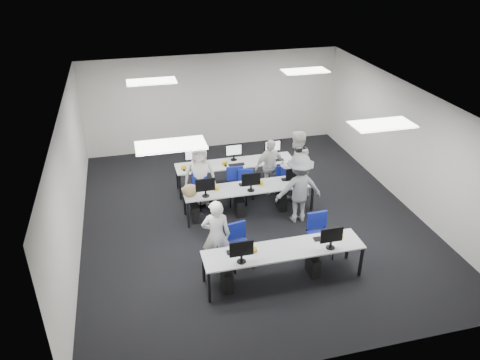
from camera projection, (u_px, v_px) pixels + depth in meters
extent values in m
plane|color=black|center=(251.00, 217.00, 11.52)|extent=(9.00, 9.00, 0.00)
plane|color=white|center=(252.00, 99.00, 10.11)|extent=(9.00, 9.00, 0.00)
cube|color=silver|center=(213.00, 102.00, 14.67)|extent=(8.00, 0.02, 3.00)
cube|color=silver|center=(332.00, 289.00, 6.96)|extent=(8.00, 0.02, 3.00)
cube|color=silver|center=(71.00, 182.00, 9.95)|extent=(0.02, 9.00, 3.00)
cube|color=silver|center=(405.00, 145.00, 11.68)|extent=(0.02, 9.00, 3.00)
cube|color=white|center=(171.00, 145.00, 7.97)|extent=(1.20, 0.60, 0.02)
cube|color=white|center=(382.00, 124.00, 8.84)|extent=(1.20, 0.60, 0.02)
cube|color=white|center=(151.00, 81.00, 11.40)|extent=(1.20, 0.60, 0.02)
cube|color=white|center=(305.00, 71.00, 12.27)|extent=(1.20, 0.60, 0.02)
cube|color=silver|center=(284.00, 250.00, 9.13)|extent=(3.20, 0.70, 0.03)
cube|color=black|center=(209.00, 287.00, 8.71)|extent=(0.05, 0.05, 0.70)
cube|color=black|center=(203.00, 267.00, 9.22)|extent=(0.05, 0.05, 0.70)
cube|color=black|center=(361.00, 262.00, 9.38)|extent=(0.05, 0.05, 0.70)
cube|color=black|center=(348.00, 245.00, 9.89)|extent=(0.05, 0.05, 0.70)
cube|color=silver|center=(249.00, 188.00, 11.36)|extent=(3.20, 0.70, 0.03)
cube|color=black|center=(188.00, 215.00, 10.93)|extent=(0.05, 0.05, 0.70)
cube|color=black|center=(185.00, 202.00, 11.45)|extent=(0.05, 0.05, 0.70)
cube|color=black|center=(312.00, 199.00, 11.61)|extent=(0.05, 0.05, 0.70)
cube|color=black|center=(303.00, 187.00, 12.12)|extent=(0.05, 0.05, 0.70)
cube|color=silver|center=(235.00, 163.00, 12.55)|extent=(3.20, 0.70, 0.03)
cube|color=black|center=(180.00, 187.00, 12.13)|extent=(0.05, 0.05, 0.70)
cube|color=black|center=(177.00, 177.00, 12.65)|extent=(0.05, 0.05, 0.70)
cube|color=black|center=(293.00, 174.00, 12.80)|extent=(0.05, 0.05, 0.70)
cube|color=black|center=(286.00, 164.00, 13.32)|extent=(0.05, 0.05, 0.70)
cube|color=#0B399B|center=(241.00, 249.00, 8.63)|extent=(0.46, 0.04, 0.32)
cube|color=black|center=(237.00, 251.00, 9.04)|extent=(0.42, 0.14, 0.02)
ellipsoid|color=black|center=(252.00, 249.00, 9.10)|extent=(0.07, 0.10, 0.04)
cube|color=black|center=(227.00, 279.00, 9.12)|extent=(0.18, 0.40, 0.42)
cube|color=white|center=(332.00, 235.00, 9.02)|extent=(0.46, 0.04, 0.32)
cube|color=black|center=(324.00, 238.00, 9.43)|extent=(0.42, 0.14, 0.02)
ellipsoid|color=black|center=(338.00, 236.00, 9.49)|extent=(0.07, 0.10, 0.04)
cube|color=black|center=(313.00, 265.00, 9.51)|extent=(0.18, 0.40, 0.42)
cube|color=white|center=(205.00, 185.00, 10.82)|extent=(0.46, 0.04, 0.32)
cube|color=black|center=(203.00, 189.00, 11.22)|extent=(0.42, 0.14, 0.02)
ellipsoid|color=black|center=(215.00, 188.00, 11.29)|extent=(0.07, 0.10, 0.04)
cube|color=black|center=(195.00, 212.00, 11.30)|extent=(0.18, 0.40, 0.42)
cube|color=white|center=(251.00, 179.00, 11.05)|extent=(0.46, 0.04, 0.32)
cube|color=black|center=(247.00, 184.00, 11.46)|extent=(0.42, 0.14, 0.02)
ellipsoid|color=black|center=(259.00, 182.00, 11.52)|extent=(0.07, 0.10, 0.04)
cube|color=black|center=(239.00, 207.00, 11.54)|extent=(0.18, 0.40, 0.42)
cube|color=white|center=(295.00, 174.00, 11.29)|extent=(0.46, 0.04, 0.32)
cube|color=black|center=(290.00, 179.00, 11.70)|extent=(0.42, 0.14, 0.02)
ellipsoid|color=black|center=(301.00, 177.00, 11.76)|extent=(0.07, 0.10, 0.04)
cube|color=black|center=(281.00, 201.00, 11.78)|extent=(0.18, 0.40, 0.42)
cube|color=white|center=(193.00, 154.00, 12.32)|extent=(0.46, 0.04, 0.32)
cube|color=black|center=(196.00, 169.00, 12.18)|extent=(0.42, 0.14, 0.02)
ellipsoid|color=black|center=(184.00, 170.00, 12.12)|extent=(0.07, 0.10, 0.04)
cube|color=black|center=(205.00, 183.00, 12.61)|extent=(0.18, 0.40, 0.42)
cube|color=white|center=(234.00, 150.00, 12.56)|extent=(0.46, 0.04, 0.32)
cube|color=black|center=(237.00, 165.00, 12.42)|extent=(0.42, 0.14, 0.02)
ellipsoid|color=black|center=(226.00, 165.00, 12.35)|extent=(0.07, 0.10, 0.04)
cube|color=black|center=(244.00, 179.00, 12.85)|extent=(0.18, 0.40, 0.42)
cube|color=white|center=(273.00, 146.00, 12.80)|extent=(0.46, 0.04, 0.32)
cube|color=black|center=(276.00, 160.00, 12.66)|extent=(0.42, 0.14, 0.02)
ellipsoid|color=black|center=(265.00, 161.00, 12.59)|extent=(0.07, 0.10, 0.04)
cube|color=black|center=(282.00, 174.00, 13.08)|extent=(0.18, 0.40, 0.42)
cube|color=navy|center=(240.00, 246.00, 9.63)|extent=(0.53, 0.51, 0.06)
cube|color=navy|center=(236.00, 230.00, 9.67)|extent=(0.44, 0.13, 0.37)
cube|color=navy|center=(320.00, 236.00, 9.92)|extent=(0.50, 0.48, 0.06)
cube|color=navy|center=(317.00, 220.00, 9.97)|extent=(0.46, 0.08, 0.39)
cube|color=navy|center=(204.00, 189.00, 11.76)|extent=(0.55, 0.54, 0.06)
cube|color=navy|center=(200.00, 177.00, 11.80)|extent=(0.43, 0.16, 0.37)
cube|color=navy|center=(237.00, 186.00, 11.92)|extent=(0.47, 0.45, 0.06)
cube|color=navy|center=(235.00, 173.00, 11.97)|extent=(0.44, 0.06, 0.37)
cube|color=navy|center=(284.00, 184.00, 12.14)|extent=(0.48, 0.46, 0.06)
cube|color=navy|center=(284.00, 172.00, 12.19)|extent=(0.39, 0.12, 0.33)
cube|color=navy|center=(200.00, 188.00, 11.93)|extent=(0.48, 0.46, 0.06)
cube|color=navy|center=(200.00, 183.00, 11.65)|extent=(0.40, 0.12, 0.34)
cube|color=navy|center=(246.00, 180.00, 12.25)|extent=(0.53, 0.52, 0.06)
cube|color=navy|center=(245.00, 175.00, 11.96)|extent=(0.41, 0.17, 0.35)
cube|color=navy|center=(286.00, 177.00, 12.38)|extent=(0.50, 0.48, 0.06)
cube|color=navy|center=(288.00, 171.00, 12.08)|extent=(0.44, 0.09, 0.37)
ellipsoid|color=#9E7751|center=(190.00, 190.00, 10.87)|extent=(0.40, 0.27, 0.31)
imported|color=silver|center=(216.00, 235.00, 9.40)|extent=(0.64, 0.47, 1.61)
imported|color=silver|center=(296.00, 165.00, 11.98)|extent=(1.06, 0.93, 1.85)
imported|color=silver|center=(200.00, 175.00, 11.71)|extent=(0.85, 0.59, 1.65)
imported|color=silver|center=(270.00, 166.00, 12.31)|extent=(0.94, 0.58, 1.50)
imported|color=slate|center=(299.00, 189.00, 11.00)|extent=(1.13, 0.67, 1.73)
cube|color=black|center=(299.00, 150.00, 10.72)|extent=(0.14, 0.18, 0.10)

